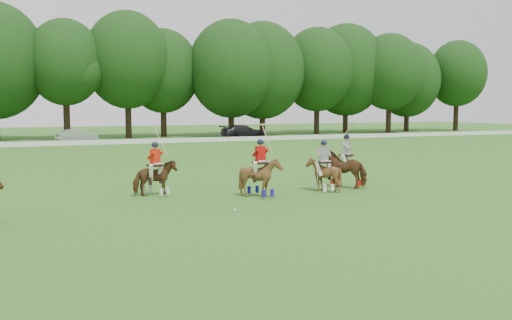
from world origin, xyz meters
name	(u,v)px	position (x,y,z in m)	size (l,w,h in m)	color
ground	(234,219)	(0.00, 0.00, 0.00)	(180.00, 180.00, 0.00)	#2E671D
tree_line	(68,63)	(0.26, 48.05, 8.23)	(117.98, 14.32, 14.75)	black
boundary_rail	(80,143)	(0.00, 38.00, 0.22)	(120.00, 0.10, 0.44)	white
car_mid	(77,136)	(0.33, 42.50, 0.65)	(1.38, 3.96, 1.31)	#A9AAAF
car_right	(243,132)	(18.28, 42.50, 0.75)	(2.10, 5.15, 1.50)	black
polo_red_b	(156,177)	(-1.09, 5.55, 0.75)	(1.78, 1.69, 2.68)	#4E2D15
polo_red_c	(260,176)	(2.59, 3.64, 0.81)	(1.40, 1.54, 2.80)	#4E2D15
polo_stripe_a	(346,168)	(7.11, 4.53, 0.84)	(1.93, 2.02, 2.87)	#4E2D15
polo_stripe_b	(323,173)	(5.59, 3.89, 0.75)	(1.30, 1.42, 2.14)	#4E2D15
polo_ball	(235,210)	(0.51, 1.18, 0.04)	(0.09, 0.09, 0.09)	white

